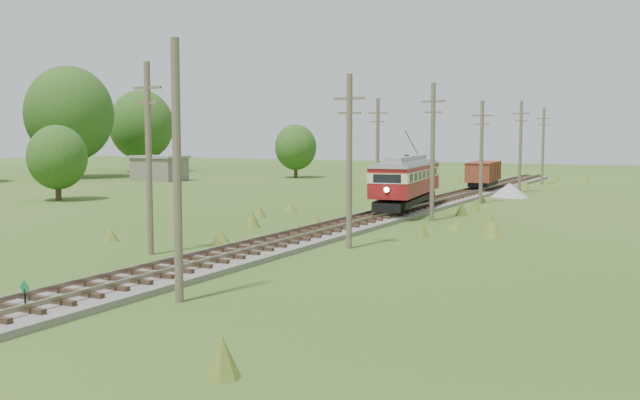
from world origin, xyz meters
The scene contains 18 objects.
railbed_main centered at (0.00, 34.00, 0.19)m, with size 3.60×96.00×0.57m.
switch_marker centered at (-0.20, 1.50, 0.63)m, with size 0.45×0.06×1.08m.
streetcar centered at (0.00, 34.76, 2.52)m, with size 4.32×11.86×5.37m.
gondola centered at (0.00, 56.34, 1.87)m, with size 2.94×7.46×2.42m.
gravel_pile centered at (3.79, 51.43, 0.60)m, with size 3.52×3.73×1.28m.
utility_pole_r_1 centered at (3.10, 5.00, 4.40)m, with size 0.30×0.30×8.80m.
utility_pole_r_2 centered at (3.30, 18.00, 4.42)m, with size 1.60×0.30×8.60m.
utility_pole_r_3 centered at (3.20, 31.00, 4.63)m, with size 1.60×0.30×9.00m.
utility_pole_r_4 centered at (3.00, 44.00, 4.32)m, with size 1.60×0.30×8.40m.
utility_pole_r_5 centered at (3.40, 57.00, 4.58)m, with size 1.60×0.30×8.90m.
utility_pole_r_6 centered at (3.20, 70.00, 4.47)m, with size 1.60×0.30×8.70m.
utility_pole_l_a centered at (-4.20, 12.00, 4.63)m, with size 1.60×0.30×9.00m.
utility_pole_l_b centered at (-4.50, 40.00, 4.42)m, with size 1.60×0.30×8.60m.
tree_left_4 centered at (-54.00, 54.00, 8.37)m, with size 11.34×11.34×14.61m.
tree_left_5 centered at (-56.00, 70.00, 7.12)m, with size 9.66×9.66×12.44m.
tree_mid_a centered at (-28.00, 68.00, 4.02)m, with size 5.46×5.46×7.03m.
tree_mid_c centered at (-30.00, 30.00, 3.71)m, with size 5.04×5.04×6.49m.
shed centered at (-40.00, 55.00, 1.57)m, with size 6.40×4.40×3.10m.
Camera 1 is at (18.23, -13.74, 5.62)m, focal length 40.00 mm.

